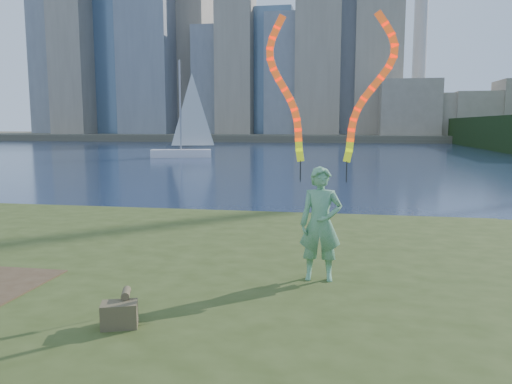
# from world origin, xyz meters

# --- Properties ---
(ground) EXTENTS (320.00, 320.00, 0.00)m
(ground) POSITION_xyz_m (0.00, 0.00, 0.00)
(ground) COLOR #1A2842
(ground) RESTS_ON ground
(grassy_knoll) EXTENTS (20.00, 18.00, 0.80)m
(grassy_knoll) POSITION_xyz_m (0.00, -2.30, 0.34)
(grassy_knoll) COLOR #354418
(grassy_knoll) RESTS_ON ground
(far_shore) EXTENTS (320.00, 40.00, 1.20)m
(far_shore) POSITION_xyz_m (0.00, 95.00, 0.60)
(far_shore) COLOR #504B3B
(far_shore) RESTS_ON ground
(woman_with_ribbons) EXTENTS (2.04, 0.40, 3.99)m
(woman_with_ribbons) POSITION_xyz_m (3.15, -1.39, 2.21)
(woman_with_ribbons) COLOR #12772D
(woman_with_ribbons) RESTS_ON grassy_knoll
(canvas_bag) EXTENTS (0.44, 0.50, 0.36)m
(canvas_bag) POSITION_xyz_m (1.09, -3.48, 0.95)
(canvas_bag) COLOR brown
(canvas_bag) RESTS_ON grassy_knoll
(sailboat) EXTENTS (5.81, 3.30, 8.81)m
(sailboat) POSITION_xyz_m (-11.21, 35.80, 1.51)
(sailboat) COLOR white
(sailboat) RESTS_ON ground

